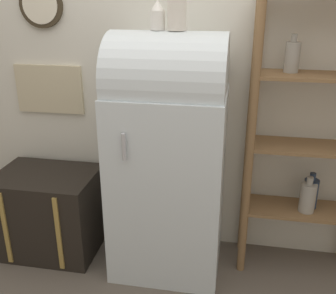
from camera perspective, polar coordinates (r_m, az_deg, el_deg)
The scene contains 7 objects.
ground_plane at distance 2.67m, azimuth -0.99°, elevation -19.39°, with size 12.00×12.00×0.00m, color #60564C.
wall_back at distance 2.61m, azimuth 1.21°, elevation 12.79°, with size 7.00×0.09×2.70m.
refrigerator at distance 2.45m, azimuth 0.05°, elevation -1.06°, with size 0.69×0.62×1.55m.
suitcase_trunk at distance 2.95m, azimuth -16.84°, elevation -8.96°, with size 0.68×0.51×0.59m.
shelf_unit at distance 2.52m, azimuth 19.85°, elevation 1.76°, with size 0.75×0.30×1.75m.
vase_left at distance 2.29m, azimuth -1.52°, elevation 18.47°, with size 0.08×0.08×0.16m.
vase_center at distance 2.26m, azimuth 1.32°, elevation 19.58°, with size 0.11×0.11×0.26m.
Camera 1 is at (0.41, -1.97, 1.75)m, focal length 42.00 mm.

